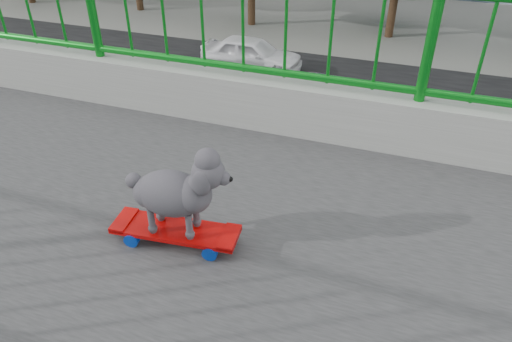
{
  "coord_description": "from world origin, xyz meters",
  "views": [
    {
      "loc": [
        1.08,
        5.97,
        8.38
      ],
      "look_at": [
        -1.12,
        5.18,
        6.84
      ],
      "focal_mm": 33.45,
      "sensor_mm": 36.0,
      "label": 1
    }
  ],
  "objects_px": {
    "poodle": "(176,191)",
    "car_4": "(251,54)",
    "skateboard": "(176,231)",
    "car_2": "(172,114)",
    "car_3": "(329,97)"
  },
  "relations": [
    {
      "from": "car_3",
      "to": "car_4",
      "type": "height_order",
      "value": "car_4"
    },
    {
      "from": "poodle",
      "to": "car_3",
      "type": "height_order",
      "value": "poodle"
    },
    {
      "from": "poodle",
      "to": "car_4",
      "type": "distance_m",
      "value": 20.71
    },
    {
      "from": "skateboard",
      "to": "car_3",
      "type": "distance_m",
      "value": 16.74
    },
    {
      "from": "poodle",
      "to": "car_3",
      "type": "xyz_separation_m",
      "value": [
        -15.34,
        -2.22,
        -6.55
      ]
    },
    {
      "from": "car_2",
      "to": "car_3",
      "type": "xyz_separation_m",
      "value": [
        -3.2,
        5.04,
        0.06
      ]
    },
    {
      "from": "skateboard",
      "to": "car_2",
      "type": "height_order",
      "value": "skateboard"
    },
    {
      "from": "car_3",
      "to": "car_4",
      "type": "distance_m",
      "value": 5.41
    },
    {
      "from": "skateboard",
      "to": "car_2",
      "type": "relative_size",
      "value": 0.12
    },
    {
      "from": "poodle",
      "to": "car_4",
      "type": "bearing_deg",
      "value": -166.8
    },
    {
      "from": "skateboard",
      "to": "poodle",
      "type": "xyz_separation_m",
      "value": [
        -0.0,
        0.02,
        0.22
      ]
    },
    {
      "from": "skateboard",
      "to": "poodle",
      "type": "height_order",
      "value": "poodle"
    },
    {
      "from": "skateboard",
      "to": "car_2",
      "type": "distance_m",
      "value": 15.51
    },
    {
      "from": "car_2",
      "to": "car_4",
      "type": "bearing_deg",
      "value": -6.13
    },
    {
      "from": "poodle",
      "to": "car_4",
      "type": "height_order",
      "value": "poodle"
    }
  ]
}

